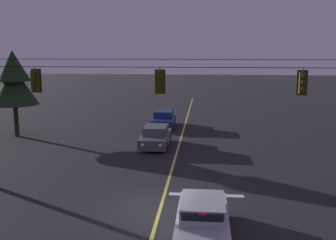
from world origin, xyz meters
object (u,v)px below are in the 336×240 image
at_px(car_oncoming_trailing, 164,119).
at_px(traffic_light_left_inner, 160,82).
at_px(traffic_light_centre, 303,83).
at_px(car_oncoming_lead, 156,137).
at_px(car_waiting_near_lane, 202,219).
at_px(traffic_light_leftmost, 35,81).
at_px(tree_verge_near, 14,80).

bearing_deg(car_oncoming_trailing, traffic_light_left_inner, -84.62).
distance_m(traffic_light_centre, car_oncoming_lead, 12.32).
bearing_deg(traffic_light_left_inner, car_oncoming_trailing, 95.38).
relative_size(car_oncoming_lead, car_oncoming_trailing, 1.00).
xyz_separation_m(traffic_light_centre, car_waiting_near_lane, (-4.27, -4.74, -4.44)).
bearing_deg(traffic_light_centre, traffic_light_leftmost, 180.00).
height_order(car_oncoming_lead, car_oncoming_trailing, same).
distance_m(traffic_light_leftmost, tree_verge_near, 12.55).
bearing_deg(car_oncoming_trailing, traffic_light_leftmost, -105.60).
bearing_deg(traffic_light_left_inner, traffic_light_centre, 0.00).
bearing_deg(car_oncoming_trailing, car_oncoming_lead, -88.43).
relative_size(traffic_light_leftmost, car_waiting_near_lane, 0.28).
distance_m(traffic_light_left_inner, car_oncoming_lead, 9.78).
height_order(traffic_light_leftmost, car_waiting_near_lane, traffic_light_leftmost).
height_order(traffic_light_centre, tree_verge_near, tree_verge_near).
distance_m(traffic_light_leftmost, car_oncoming_trailing, 16.85).
height_order(car_oncoming_lead, tree_verge_near, tree_verge_near).
xyz_separation_m(traffic_light_leftmost, car_oncoming_trailing, (4.37, 15.66, -4.44)).
bearing_deg(car_oncoming_lead, traffic_light_leftmost, -117.91).
height_order(traffic_light_left_inner, car_oncoming_trailing, traffic_light_left_inner).
bearing_deg(tree_verge_near, car_oncoming_lead, -11.33).
xyz_separation_m(car_oncoming_lead, car_oncoming_trailing, (-0.19, 7.04, 0.00)).
bearing_deg(traffic_light_leftmost, car_waiting_near_lane, -30.97).
height_order(traffic_light_centre, car_oncoming_lead, traffic_light_centre).
relative_size(car_waiting_near_lane, tree_verge_near, 0.67).
bearing_deg(traffic_light_centre, tree_verge_near, 149.72).
height_order(traffic_light_leftmost, tree_verge_near, tree_verge_near).
relative_size(traffic_light_centre, tree_verge_near, 0.19).
distance_m(traffic_light_leftmost, car_oncoming_lead, 10.71).
height_order(traffic_light_left_inner, car_waiting_near_lane, traffic_light_left_inner).
xyz_separation_m(traffic_light_left_inner, car_oncoming_lead, (-1.28, 8.62, -4.44)).
xyz_separation_m(traffic_light_centre, car_oncoming_lead, (-7.60, 8.62, -4.44)).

